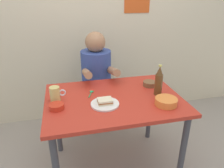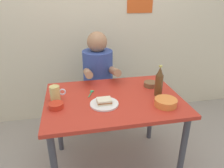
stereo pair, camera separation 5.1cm
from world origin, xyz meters
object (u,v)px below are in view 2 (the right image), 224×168
stool (99,103)px  plate_orange (104,104)px  beer_mug (55,93)px  beer_bottle (159,82)px  dining_table (113,107)px  soup_bowl_orange (166,102)px  sandwich (104,101)px  person_seated (98,70)px

stool → plate_orange: 0.84m
beer_mug → beer_bottle: 0.84m
dining_table → beer_bottle: beer_bottle is taller
soup_bowl_orange → beer_mug: bearing=162.4°
sandwich → person_seated: bearing=85.8°
plate_orange → sandwich: bearing=90.0°
plate_orange → soup_bowl_orange: (0.46, -0.11, 0.02)m
beer_mug → person_seated: bearing=53.5°
dining_table → plate_orange: bearing=-131.7°
person_seated → soup_bowl_orange: 0.92m
dining_table → person_seated: person_seated is taller
dining_table → soup_bowl_orange: soup_bowl_orange is taller
dining_table → sandwich: sandwich is taller
dining_table → plate_orange: (-0.09, -0.10, 0.10)m
beer_bottle → stool: bearing=122.2°
dining_table → soup_bowl_orange: 0.44m
plate_orange → dining_table: bearing=48.3°
plate_orange → sandwich: 0.02m
sandwich → beer_mug: 0.40m
dining_table → sandwich: (-0.09, -0.10, 0.13)m
stool → plate_orange: plate_orange is taller
dining_table → beer_mug: 0.49m
beer_bottle → dining_table: bearing=175.4°
soup_bowl_orange → dining_table: bearing=150.1°
person_seated → beer_bottle: 0.78m
plate_orange → soup_bowl_orange: soup_bowl_orange is taller
beer_mug → dining_table: bearing=-6.4°
person_seated → beer_bottle: person_seated is taller
stool → plate_orange: bearing=-94.2°
person_seated → beer_mug: (-0.42, -0.57, 0.03)m
dining_table → stool: 0.70m
dining_table → sandwich: bearing=-131.7°
person_seated → soup_bowl_orange: size_ratio=4.23×
beer_mug → soup_bowl_orange: 0.86m
plate_orange → sandwich: (0.00, 0.00, 0.02)m
stool → sandwich: size_ratio=4.09×
plate_orange → beer_bottle: 0.49m
stool → beer_mug: (-0.42, -0.58, 0.45)m
plate_orange → beer_bottle: beer_bottle is taller
stool → sandwich: (-0.05, -0.73, 0.42)m
person_seated → beer_mug: 0.71m
sandwich → beer_mug: size_ratio=0.87×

